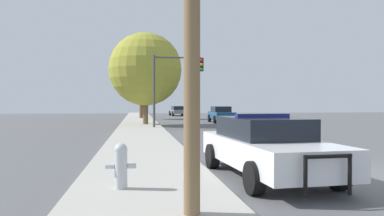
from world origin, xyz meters
The scene contains 9 objects.
ground_plane centered at (0.00, 0.00, 0.00)m, with size 110.00×110.00×0.00m, color #565659.
sidewalk_left centered at (-5.10, 0.00, 0.07)m, with size 3.00×110.00×0.13m.
police_car centered at (-2.33, -0.03, 0.74)m, with size 2.28×5.07×1.49m.
fire_hydrant centered at (-5.62, -1.31, 0.59)m, with size 0.57×0.25×0.86m.
traffic_light centered at (-2.81, 16.52, 3.53)m, with size 3.41×0.35×4.82m.
car_background_oncoming centered at (2.13, 24.14, 0.76)m, with size 1.97×4.63×1.44m.
car_background_distant centered at (0.19, 42.01, 0.70)m, with size 2.14×4.30×1.32m.
tree_sidewalk_mid centered at (-4.66, 20.43, 4.33)m, with size 5.59×5.59×7.00m.
tree_sidewalk_far centered at (-4.80, 32.14, 4.29)m, with size 3.78×3.78×6.08m.
Camera 1 is at (-5.32, -8.47, 1.75)m, focal length 35.00 mm.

